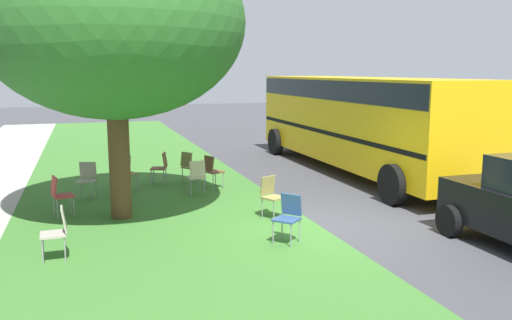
% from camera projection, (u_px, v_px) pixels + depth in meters
% --- Properties ---
extents(ground, '(80.00, 80.00, 0.00)m').
position_uv_depth(ground, '(327.00, 224.00, 10.90)').
color(ground, '#424247').
extents(grass_verge, '(48.00, 6.00, 0.01)m').
position_uv_depth(grass_verge, '(170.00, 239.00, 9.93)').
color(grass_verge, '#3D752D').
rests_on(grass_verge, ground).
extents(street_tree, '(5.32, 5.32, 6.02)m').
position_uv_depth(street_tree, '(114.00, 22.00, 10.74)').
color(street_tree, brown).
rests_on(street_tree, ground).
extents(chair_0, '(0.50, 0.51, 0.88)m').
position_uv_depth(chair_0, '(60.00, 193.00, 11.40)').
color(chair_0, '#B7332D').
rests_on(chair_0, ground).
extents(chair_1, '(0.59, 0.59, 0.88)m').
position_uv_depth(chair_1, '(288.00, 214.00, 9.68)').
color(chair_1, '#335184').
rests_on(chair_1, ground).
extents(chair_2, '(0.48, 0.47, 0.88)m').
position_uv_depth(chair_2, '(196.00, 175.00, 13.39)').
color(chair_2, beige).
rests_on(chair_2, ground).
extents(chair_3, '(0.52, 0.53, 0.88)m').
position_uv_depth(chair_3, '(161.00, 166.00, 14.67)').
color(chair_3, brown).
rests_on(chair_3, ground).
extents(chair_4, '(0.57, 0.58, 0.88)m').
position_uv_depth(chair_4, '(189.00, 165.00, 14.79)').
color(chair_4, olive).
rests_on(chair_4, ground).
extents(chair_5, '(0.43, 0.44, 0.88)m').
position_uv_depth(chair_5, '(58.00, 229.00, 8.77)').
color(chair_5, '#ADA393').
rests_on(chair_5, ground).
extents(chair_6, '(0.55, 0.55, 0.88)m').
position_uv_depth(chair_6, '(126.00, 170.00, 13.95)').
color(chair_6, olive).
rests_on(chair_6, ground).
extents(chair_7, '(0.56, 0.56, 0.88)m').
position_uv_depth(chair_7, '(271.00, 193.00, 11.34)').
color(chair_7, olive).
rests_on(chair_7, ground).
extents(chair_8, '(0.54, 0.55, 0.88)m').
position_uv_depth(chair_8, '(212.00, 169.00, 14.13)').
color(chair_8, brown).
rests_on(chair_8, ground).
extents(chair_9, '(0.52, 0.51, 0.88)m').
position_uv_depth(chair_9, '(87.00, 177.00, 13.08)').
color(chair_9, '#ADA393').
rests_on(chair_9, ground).
extents(school_bus, '(10.40, 2.80, 2.88)m').
position_uv_depth(school_bus, '(359.00, 115.00, 16.33)').
color(school_bus, yellow).
rests_on(school_bus, ground).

